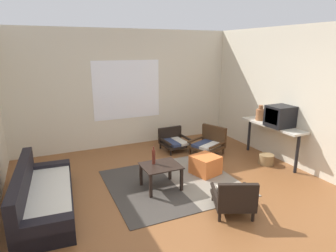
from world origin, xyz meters
name	(u,v)px	position (x,y,z in m)	size (l,w,h in m)	color
ground_plane	(186,202)	(0.00, 0.00, 0.00)	(7.80, 7.80, 0.00)	brown
far_wall_with_window	(126,89)	(0.00, 3.06, 1.35)	(5.60, 0.13, 2.70)	beige
side_wall_right	(306,99)	(2.66, 0.30, 1.35)	(0.12, 6.60, 2.70)	beige
area_rug	(173,183)	(0.09, 0.66, 0.01)	(2.18, 2.01, 0.01)	#38332D
couch	(42,197)	(-2.01, 0.69, 0.21)	(0.87, 2.03, 0.66)	black
coffee_table	(161,170)	(-0.18, 0.58, 0.34)	(0.62, 0.53, 0.42)	black
armchair_by_window	(174,140)	(0.85, 2.22, 0.21)	(0.62, 0.63, 0.48)	black
armchair_striped_foreground	(234,198)	(0.46, -0.55, 0.25)	(0.74, 0.79, 0.56)	black
armchair_corner	(209,142)	(1.46, 1.68, 0.25)	(0.80, 0.81, 0.59)	#472D19
ottoman_orange	(205,165)	(0.80, 0.76, 0.18)	(0.45, 0.45, 0.35)	#D1662D
console_shelf	(272,129)	(2.38, 0.78, 0.69)	(0.38, 1.47, 0.78)	beige
crt_television	(280,116)	(2.38, 0.59, 0.99)	(0.48, 0.42, 0.41)	black
clay_vase	(260,114)	(2.38, 1.15, 0.92)	(0.19, 0.19, 0.32)	#935B38
glass_bottle	(154,157)	(-0.26, 0.68, 0.55)	(0.06, 0.06, 0.30)	#5B2319
wicker_basket	(266,159)	(2.17, 0.64, 0.10)	(0.29, 0.29, 0.21)	olive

